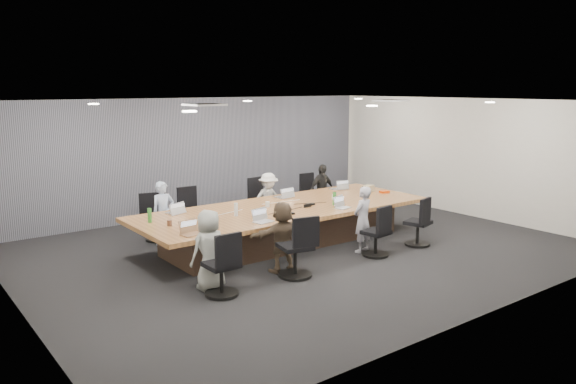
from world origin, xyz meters
TOP-DOWN VIEW (x-y plane):
  - floor at (0.00, 0.00)m, footprint 10.00×8.00m
  - ceiling at (0.00, 0.00)m, footprint 10.00×8.00m
  - wall_back at (0.00, 4.00)m, footprint 10.00×0.00m
  - wall_front at (0.00, -4.00)m, footprint 10.00×0.00m
  - wall_left at (-5.00, 0.00)m, footprint 0.00×8.00m
  - wall_right at (5.00, 0.00)m, footprint 0.00×8.00m
  - curtain at (0.00, 3.92)m, footprint 9.80×0.04m
  - conference_table at (0.00, 0.50)m, footprint 6.00×2.20m
  - chair_0 at (-1.96, 2.20)m, footprint 0.58×0.58m
  - chair_1 at (-1.13, 2.20)m, footprint 0.59×0.59m
  - chair_2 at (0.55, 2.20)m, footprint 0.65×0.65m
  - chair_3 at (2.11, 2.20)m, footprint 0.52×0.52m
  - chair_4 at (-2.45, -1.20)m, footprint 0.53×0.53m
  - chair_5 at (-1.07, -1.20)m, footprint 0.69×0.69m
  - chair_6 at (0.81, -1.20)m, footprint 0.57×0.57m
  - chair_7 at (1.97, -1.20)m, footprint 0.64×0.64m
  - person_0 at (-1.96, 1.85)m, footprint 0.46×0.30m
  - laptop_0 at (-1.96, 1.30)m, footprint 0.38×0.30m
  - person_2 at (0.55, 1.85)m, footprint 0.81×0.52m
  - laptop_2 at (0.55, 1.30)m, footprint 0.37×0.27m
  - person_3 at (2.11, 1.85)m, footprint 0.74×0.33m
  - laptop_3 at (2.11, 1.30)m, footprint 0.35×0.26m
  - person_4 at (-2.45, -0.85)m, footprint 0.64×0.45m
  - laptop_4 at (-2.45, -0.30)m, footprint 0.35×0.26m
  - person_5 at (-1.07, -0.85)m, footprint 1.15×0.48m
  - laptop_5 at (-1.07, -0.30)m, footprint 0.36×0.27m
  - person_6 at (0.81, -0.85)m, footprint 0.51×0.39m
  - laptop_6 at (0.81, -0.30)m, footprint 0.33×0.26m
  - bottle_green_left at (-2.65, 0.89)m, footprint 0.08×0.08m
  - bottle_green_right at (0.90, 0.05)m, footprint 0.08×0.08m
  - bottle_clear at (-1.19, 0.41)m, footprint 0.08×0.08m
  - cup_white_far at (-0.28, 0.69)m, footprint 0.10×0.10m
  - cup_white_near at (1.25, 0.45)m, footprint 0.09×0.09m
  - mug_brown at (-2.49, 0.45)m, footprint 0.10×0.10m
  - mic_left at (-0.33, -0.09)m, footprint 0.18×0.13m
  - mic_right at (0.51, 0.32)m, footprint 0.16×0.12m
  - stapler at (0.33, 0.20)m, footprint 0.18×0.07m
  - canvas_bag at (2.43, 0.63)m, footprint 0.30×0.23m
  - snack_packet at (2.65, 0.34)m, footprint 0.22×0.17m

SIDE VIEW (x-z plane):
  - floor at x=0.00m, z-range 0.00..0.00m
  - chair_0 at x=-1.96m, z-range 0.00..0.72m
  - chair_6 at x=0.81m, z-range 0.00..0.75m
  - chair_3 at x=2.11m, z-range 0.00..0.76m
  - chair_7 at x=1.97m, z-range 0.00..0.77m
  - chair_1 at x=-1.13m, z-range 0.00..0.79m
  - chair_4 at x=-2.45m, z-range 0.00..0.79m
  - conference_table at x=0.00m, z-range 0.03..0.77m
  - chair_2 at x=0.55m, z-range 0.00..0.84m
  - chair_5 at x=-1.07m, z-range 0.00..0.86m
  - person_2 at x=0.55m, z-range 0.00..1.19m
  - person_5 at x=-1.07m, z-range 0.00..1.20m
  - person_4 at x=-2.45m, z-range 0.00..1.25m
  - person_6 at x=0.81m, z-range 0.00..1.25m
  - person_3 at x=2.11m, z-range 0.00..1.25m
  - person_0 at x=-1.96m, z-range 0.00..1.26m
  - laptop_0 at x=-1.96m, z-range 0.74..0.76m
  - laptop_2 at x=0.55m, z-range 0.74..0.76m
  - laptop_3 at x=2.11m, z-range 0.74..0.76m
  - laptop_4 at x=-2.45m, z-range 0.74..0.76m
  - laptop_5 at x=-1.07m, z-range 0.74..0.76m
  - laptop_6 at x=0.81m, z-range 0.74..0.76m
  - mic_right at x=0.51m, z-range 0.74..0.77m
  - mic_left at x=-0.33m, z-range 0.74..0.77m
  - snack_packet at x=2.65m, z-range 0.74..0.78m
  - stapler at x=0.33m, z-range 0.74..0.81m
  - mug_brown at x=-2.49m, z-range 0.74..0.84m
  - cup_white_far at x=-0.28m, z-range 0.74..0.84m
  - cup_white_near at x=1.25m, z-range 0.74..0.85m
  - canvas_bag at x=2.43m, z-range 0.74..0.89m
  - bottle_clear at x=-1.19m, z-range 0.74..0.98m
  - bottle_green_left at x=-2.65m, z-range 0.74..0.99m
  - bottle_green_right at x=0.90m, z-range 0.74..1.00m
  - wall_back at x=0.00m, z-range 0.00..2.80m
  - wall_front at x=0.00m, z-range 0.00..2.80m
  - wall_left at x=-5.00m, z-range 0.00..2.80m
  - wall_right at x=5.00m, z-range 0.00..2.80m
  - curtain at x=0.00m, z-range 0.00..2.80m
  - ceiling at x=0.00m, z-range 2.80..2.80m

